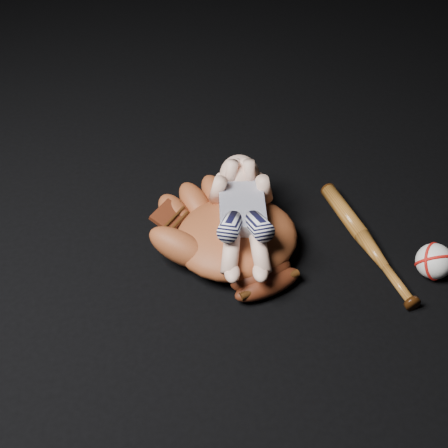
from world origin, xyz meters
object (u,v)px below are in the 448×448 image
object	(u,v)px
baseball	(434,261)
baseball_glove	(236,232)
newborn_baby	(243,213)
baseball_bat	(367,242)

from	to	relation	value
baseball	baseball_glove	bearing A→B (deg)	160.48
baseball_glove	baseball	world-z (taller)	baseball_glove
baseball	newborn_baby	bearing A→B (deg)	159.97
newborn_baby	baseball_bat	xyz separation A→B (m)	(0.30, -0.04, -0.10)
newborn_baby	baseball	xyz separation A→B (m)	(0.41, -0.15, -0.08)
baseball_bat	baseball	xyz separation A→B (m)	(0.11, -0.11, 0.02)
baseball_bat	newborn_baby	bearing A→B (deg)	172.01
baseball_glove	baseball_bat	distance (m)	0.32
newborn_baby	baseball_glove	bearing A→B (deg)	-175.38
baseball_glove	newborn_baby	world-z (taller)	newborn_baby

